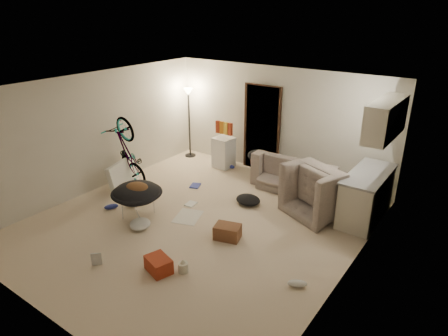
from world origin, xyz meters
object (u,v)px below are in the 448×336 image
Objects in this scene: floor_lamp at (189,108)px; saucer_chair at (137,197)px; drink_case_a at (227,232)px; juicer at (183,267)px; armchair at (326,195)px; tv_box at (123,175)px; bicycle at (129,167)px; sofa at (296,176)px; kitchen_counter at (366,197)px; mini_fridge at (224,152)px; drink_case_b at (159,265)px.

saucer_chair is (1.32, -3.10, -0.90)m from floor_lamp.
drink_case_a reaches higher than juicer.
armchair is 1.22× the size of tv_box.
saucer_chair is at bearing -119.62° from bicycle.
kitchen_counter is at bearing 162.53° from sofa.
floor_lamp is 1.21× the size of kitchen_counter.
kitchen_counter is 2.71m from drink_case_a.
floor_lamp is 4.95m from kitchen_counter.
juicer is at bearing -59.41° from mini_fridge.
bicycle is at bearing 162.51° from drink_case_b.
mini_fridge is at bearing 110.28° from drink_case_a.
drink_case_b is at bearing -119.48° from drink_case_a.
saucer_chair is (0.15, -3.00, 0.03)m from mini_fridge.
armchair is 3.60m from saucer_chair.
drink_case_a is at bearing -128.69° from kitchen_counter.
kitchen_counter is 3.45× the size of drink_case_a.
armchair is (0.94, -0.66, 0.09)m from sofa.
armchair is 3.22m from juicer.
armchair is at bearing -163.69° from kitchen_counter.
tv_box is 3.07m from drink_case_a.
sofa is 8.37× the size of juicer.
bicycle is (-4.03, -1.34, 0.07)m from armchair.
saucer_chair is at bearing 156.08° from juicer.
tv_box is 4.11× the size of juicer.
juicer is (3.05, -1.51, -0.21)m from tv_box.
sofa is at bearing -11.19° from armchair.
floor_lamp is at bearing 113.05° from saucer_chair.
bicycle reaches higher than kitchen_counter.
bicycle is 3.79× the size of drink_case_a.
sofa is at bearing 164.67° from kitchen_counter.
drink_case_a is at bearing -50.07° from mini_fridge.
sofa is 3.45m from saucer_chair.
juicer is at bearing -117.33° from kitchen_counter.
drink_case_b is (2.74, -1.72, -0.19)m from tv_box.
bicycle is 2.19× the size of mini_fridge.
drink_case_b is at bearing -118.06° from bicycle.
armchair reaches higher than sofa.
armchair reaches higher than tv_box.
armchair is 3.51m from drink_case_b.
drink_case_a is (3.05, -0.35, -0.18)m from tv_box.
sofa is 3.68m from bicycle.
floor_lamp is 1.97× the size of tv_box.
mini_fridge reaches higher than saucer_chair.
juicer is at bearing 50.52° from drink_case_b.
armchair is 4.25m from bicycle.
armchair is (4.13, -0.86, -0.94)m from floor_lamp.
kitchen_counter is at bearing 62.67° from juicer.
armchair is at bearing 4.58° from tv_box.
floor_lamp is 3.49m from saucer_chair.
bicycle is 2.35m from mini_fridge.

